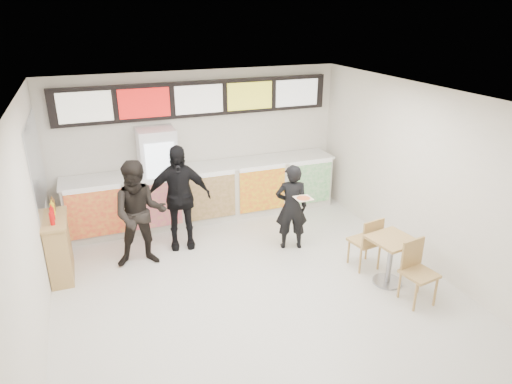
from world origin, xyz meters
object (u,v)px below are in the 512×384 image
customer_left (140,214)px  condiment_ledge (59,247)px  customer_main (291,207)px  cafe_table (391,252)px  customer_mid (179,197)px  service_counter (207,193)px  drinks_fridge (159,178)px

customer_left → condiment_ledge: (-1.31, 0.07, -0.39)m
customer_main → cafe_table: size_ratio=0.96×
customer_left → cafe_table: (3.57, -2.01, -0.37)m
cafe_table → customer_mid: bearing=130.8°
service_counter → customer_left: (-1.51, -1.40, 0.36)m
customer_left → condiment_ledge: customer_left is taller
service_counter → customer_left: size_ratio=2.99×
cafe_table → condiment_ledge: condiment_ledge is taller
service_counter → customer_main: bearing=-58.0°
customer_main → drinks_fridge: bearing=-23.9°
customer_mid → cafe_table: customer_mid is taller
service_counter → cafe_table: size_ratio=3.33×
customer_left → customer_mid: (0.74, 0.40, 0.04)m
service_counter → customer_mid: size_ratio=2.87×
customer_left → customer_mid: size_ratio=0.96×
customer_mid → cafe_table: bearing=-31.1°
customer_mid → cafe_table: (2.83, -2.41, -0.42)m
drinks_fridge → customer_left: 1.53m
customer_main → customer_left: bearing=9.2°
drinks_fridge → customer_left: (-0.57, -1.41, -0.07)m
drinks_fridge → cafe_table: (3.00, -3.43, -0.45)m
drinks_fridge → customer_mid: drinks_fridge is taller
customer_left → service_counter: bearing=50.7°
customer_left → condiment_ledge: 1.37m
service_counter → condiment_ledge: condiment_ledge is taller
customer_main → cafe_table: bearing=137.4°
cafe_table → drinks_fridge: bearing=122.5°
cafe_table → customer_left: bearing=141.9°
service_counter → cafe_table: service_counter is taller
cafe_table → condiment_ledge: (-4.88, 2.08, -0.02)m
service_counter → condiment_ledge: bearing=-154.8°
customer_mid → customer_main: bearing=-12.9°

